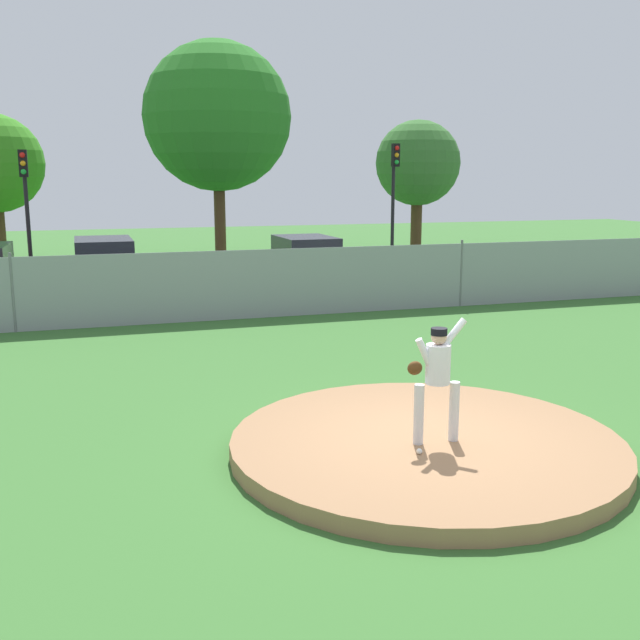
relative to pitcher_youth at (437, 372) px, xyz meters
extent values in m
plane|color=#386B2D|center=(-0.02, 6.21, -1.16)|extent=(80.00, 80.00, 0.00)
cube|color=#2B2B2D|center=(-0.02, 14.71, -1.16)|extent=(44.00, 7.00, 0.01)
cylinder|color=#99704C|center=(-0.02, 0.21, -1.05)|extent=(5.20, 5.20, 0.22)
cylinder|color=silver|center=(-0.23, 0.01, -0.54)|extent=(0.13, 0.13, 0.79)
cylinder|color=silver|center=(0.26, -0.01, -0.54)|extent=(0.13, 0.13, 0.79)
cylinder|color=silver|center=(0.01, 0.00, 0.11)|extent=(0.32, 0.32, 0.51)
cylinder|color=silver|center=(0.19, 0.00, 0.47)|extent=(0.41, 0.11, 0.46)
cylinder|color=silver|center=(-0.17, 0.00, 0.24)|extent=(0.28, 0.10, 0.46)
ellipsoid|color=#4C2D14|center=(-0.29, 0.05, 0.07)|extent=(0.20, 0.12, 0.18)
sphere|color=tan|center=(0.01, 0.00, 0.46)|extent=(0.20, 0.20, 0.20)
cylinder|color=black|center=(0.01, 0.00, 0.53)|extent=(0.21, 0.21, 0.09)
sphere|color=white|center=(-0.38, -0.33, -0.90)|extent=(0.07, 0.07, 0.07)
cube|color=gray|center=(-0.02, 10.21, -0.27)|extent=(29.48, 0.03, 1.79)
cylinder|color=slate|center=(-5.92, 10.21, -0.22)|extent=(0.07, 0.07, 1.89)
cylinder|color=slate|center=(5.87, 10.21, -0.22)|extent=(0.07, 0.07, 1.89)
cube|color=#161E4C|center=(-3.72, 14.88, -0.46)|extent=(1.85, 4.81, 0.77)
cube|color=black|center=(-3.72, 14.88, 0.29)|extent=(1.68, 2.65, 0.71)
cylinder|color=black|center=(-3.74, 16.36, -0.84)|extent=(1.86, 0.66, 0.64)
cylinder|color=black|center=(-3.71, 13.39, -0.84)|extent=(1.86, 0.66, 0.64)
cube|color=silver|center=(2.72, 15.09, -0.50)|extent=(1.96, 4.53, 0.68)
cube|color=black|center=(2.72, 15.09, 0.18)|extent=(1.77, 2.51, 0.70)
cylinder|color=black|center=(2.69, 16.48, -0.84)|extent=(1.93, 0.68, 0.64)
cylinder|color=black|center=(2.75, 13.70, -0.84)|extent=(1.93, 0.68, 0.64)
cone|color=orange|center=(9.74, 15.79, -0.88)|extent=(0.32, 0.32, 0.55)
cube|color=black|center=(9.74, 15.79, -1.14)|extent=(0.40, 0.40, 0.03)
cylinder|color=black|center=(-6.07, 18.70, 1.10)|extent=(0.14, 0.14, 4.52)
cube|color=black|center=(-6.07, 18.52, 2.91)|extent=(0.28, 0.24, 0.90)
sphere|color=red|center=(-6.07, 18.40, 3.18)|extent=(0.18, 0.18, 0.18)
sphere|color=orange|center=(-6.07, 18.40, 2.91)|extent=(0.18, 0.18, 0.18)
sphere|color=green|center=(-6.07, 18.40, 2.64)|extent=(0.18, 0.18, 0.18)
cylinder|color=black|center=(7.68, 19.39, 1.30)|extent=(0.14, 0.14, 4.93)
cube|color=black|center=(7.68, 19.21, 3.32)|extent=(0.28, 0.24, 0.90)
sphere|color=red|center=(7.68, 19.09, 3.59)|extent=(0.18, 0.18, 0.18)
sphere|color=orange|center=(7.68, 19.09, 3.32)|extent=(0.18, 0.18, 0.18)
sphere|color=green|center=(7.68, 19.09, 3.05)|extent=(0.18, 0.18, 0.18)
cylinder|color=#4C331E|center=(1.09, 21.99, 0.81)|extent=(0.46, 0.46, 3.94)
sphere|color=#267421|center=(1.09, 21.99, 4.85)|extent=(5.94, 5.94, 5.94)
cylinder|color=#4C331E|center=(10.85, 23.89, 0.28)|extent=(0.53, 0.53, 2.89)
sphere|color=#346C2C|center=(10.85, 23.89, 3.12)|extent=(3.98, 3.98, 3.98)
camera|label=1|loc=(-4.16, -8.15, 2.45)|focal=40.98mm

